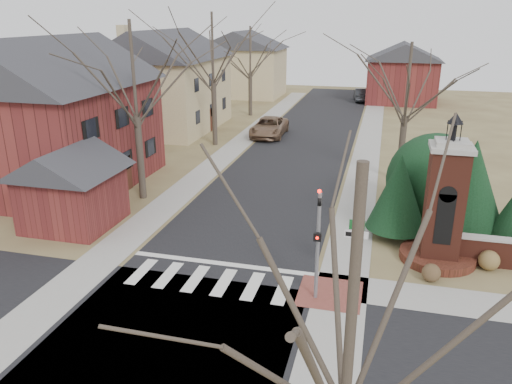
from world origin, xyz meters
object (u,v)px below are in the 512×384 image
(sign_post, at_px, (356,239))
(brick_gate_monument, at_px, (443,214))
(traffic_signal_pole, at_px, (318,236))
(pickup_truck, at_px, (269,127))
(distant_car, at_px, (362,95))

(sign_post, height_order, brick_gate_monument, brick_gate_monument)
(traffic_signal_pole, bearing_deg, sign_post, 47.57)
(traffic_signal_pole, distance_m, pickup_truck, 26.75)
(sign_post, height_order, distant_car, sign_post)
(sign_post, height_order, pickup_truck, sign_post)
(brick_gate_monument, distance_m, pickup_truck, 24.54)
(brick_gate_monument, height_order, pickup_truck, brick_gate_monument)
(traffic_signal_pole, relative_size, pickup_truck, 0.78)
(pickup_truck, bearing_deg, traffic_signal_pole, -74.49)
(brick_gate_monument, bearing_deg, pickup_truck, 120.40)
(sign_post, distance_m, pickup_truck, 25.79)
(pickup_truck, xyz_separation_m, distant_car, (6.80, 21.12, -0.02))
(sign_post, relative_size, pickup_truck, 0.47)
(pickup_truck, bearing_deg, sign_post, -70.83)
(traffic_signal_pole, bearing_deg, brick_gate_monument, 43.24)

